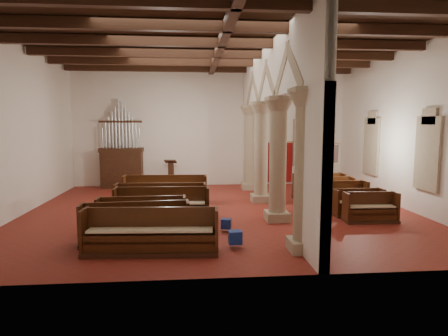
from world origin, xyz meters
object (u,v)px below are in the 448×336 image
(lectern, at_px, (171,175))
(nave_pew_0, at_px, (151,239))
(pipe_organ, at_px, (122,160))
(aisle_pew_0, at_px, (370,212))
(processional_banner, at_px, (333,174))

(lectern, relative_size, nave_pew_0, 0.42)
(pipe_organ, distance_m, nave_pew_0, 10.21)
(lectern, relative_size, aisle_pew_0, 0.82)
(pipe_organ, distance_m, aisle_pew_0, 11.96)
(pipe_organ, height_order, lectern, pipe_organ)
(pipe_organ, xyz_separation_m, aisle_pew_0, (9.31, -7.43, -1.04))
(lectern, bearing_deg, processional_banner, -4.84)
(lectern, distance_m, aisle_pew_0, 10.12)
(lectern, height_order, nave_pew_0, lectern)
(pipe_organ, xyz_separation_m, lectern, (2.43, -0.01, -0.78))
(aisle_pew_0, bearing_deg, pipe_organ, 143.12)
(lectern, distance_m, nave_pew_0, 9.84)
(nave_pew_0, bearing_deg, lectern, 93.69)
(processional_banner, bearing_deg, pipe_organ, 147.27)
(pipe_organ, height_order, processional_banner, pipe_organ)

